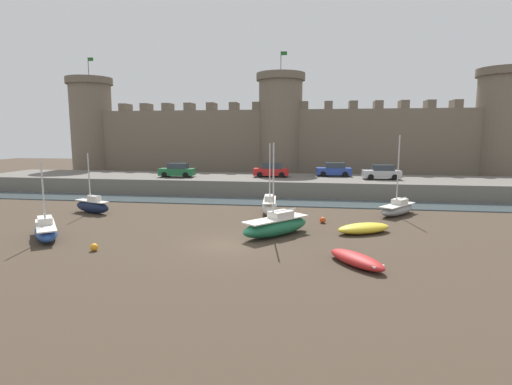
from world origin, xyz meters
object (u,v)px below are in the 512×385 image
sailboat_midflat_left (276,226)px  sailboat_foreground_centre (398,209)px  mooring_buoy_mid_mud (94,247)px  mooring_buoy_near_channel (323,220)px  sailboat_near_channel_left (46,230)px  car_quay_centre_west (177,170)px  rowboat_foreground_right (357,259)px  sailboat_midflat_centre (270,205)px  rowboat_midflat_right (364,228)px  car_quay_west (334,170)px  sailboat_near_channel_right (92,206)px  car_quay_centre_east (382,172)px  car_quay_east (271,170)px

sailboat_midflat_left → sailboat_foreground_centre: (9.38, 8.42, -0.13)m
mooring_buoy_mid_mud → mooring_buoy_near_channel: 16.33m
sailboat_near_channel_left → car_quay_centre_west: sailboat_near_channel_left is taller
sailboat_midflat_left → rowboat_foreground_right: (4.74, -5.54, -0.35)m
sailboat_foreground_centre → car_quay_centre_west: bearing=155.9°
mooring_buoy_mid_mud → sailboat_midflat_centre: bearing=55.3°
car_quay_centre_west → sailboat_foreground_centre: bearing=-24.1°
rowboat_foreground_right → mooring_buoy_mid_mud: rowboat_foreground_right is taller
rowboat_midflat_right → sailboat_foreground_centre: sailboat_foreground_centre is taller
sailboat_midflat_left → sailboat_midflat_centre: bearing=100.3°
car_quay_west → sailboat_near_channel_right: bearing=-140.9°
sailboat_midflat_left → mooring_buoy_near_channel: bearing=54.2°
sailboat_near_channel_left → sailboat_midflat_left: size_ratio=0.82×
sailboat_near_channel_left → mooring_buoy_near_channel: 19.39m
sailboat_midflat_left → sailboat_foreground_centre: 12.61m
sailboat_foreground_centre → car_quay_centre_west: (-23.02, 10.31, 2.00)m
sailboat_foreground_centre → car_quay_west: sailboat_foreground_centre is taller
car_quay_centre_east → mooring_buoy_mid_mud: bearing=-128.5°
mooring_buoy_mid_mud → car_quay_centre_east: 32.04m
rowboat_foreground_right → car_quay_east: (-7.44, 26.03, 2.22)m
sailboat_near_channel_left → sailboat_near_channel_right: 8.48m
sailboat_midflat_left → car_quay_east: bearing=97.5°
car_quay_west → sailboat_near_channel_left: bearing=-127.3°
sailboat_near_channel_left → mooring_buoy_mid_mud: (4.67, -2.18, -0.33)m
car_quay_centre_west → car_quay_east: (10.94, 1.77, 0.00)m
sailboat_near_channel_left → mooring_buoy_near_channel: bearing=22.3°
sailboat_near_channel_left → sailboat_midflat_centre: bearing=38.0°
car_quay_centre_east → car_quay_west: same height
car_quay_centre_east → car_quay_west: (-5.13, 2.66, 0.00)m
sailboat_midflat_left → mooring_buoy_near_channel: (3.12, 4.33, -0.44)m
sailboat_midflat_centre → sailboat_foreground_centre: sailboat_foreground_centre is taller
rowboat_midflat_right → car_quay_west: bearing=93.5°
mooring_buoy_near_channel → car_quay_centre_east: 17.01m
mooring_buoy_mid_mud → mooring_buoy_near_channel: bearing=35.7°
car_quay_centre_west → sailboat_near_channel_right: bearing=-102.1°
sailboat_midflat_left → sailboat_foreground_centre: size_ratio=0.93×
mooring_buoy_mid_mud → car_quay_east: car_quay_east is taller
rowboat_midflat_right → car_quay_east: (-8.58, 18.95, 2.19)m
rowboat_foreground_right → car_quay_centre_west: car_quay_centre_west is taller
sailboat_near_channel_right → mooring_buoy_mid_mud: size_ratio=11.54×
mooring_buoy_mid_mud → car_quay_west: size_ratio=0.11×
sailboat_midflat_centre → car_quay_centre_east: bearing=48.0°
sailboat_midflat_centre → mooring_buoy_near_channel: bearing=-35.2°
rowboat_midflat_right → car_quay_centre_east: car_quay_centre_east is taller
sailboat_near_channel_right → mooring_buoy_near_channel: 19.66m
sailboat_midflat_left → car_quay_centre_east: 22.17m
sailboat_midflat_centre → rowboat_foreground_right: 14.41m
sailboat_midflat_centre → car_quay_centre_east: (11.11, 12.32, 1.86)m
sailboat_near_channel_right → car_quay_west: (21.12, 17.18, 1.91)m
mooring_buoy_mid_mud → sailboat_foreground_centre: bearing=34.9°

